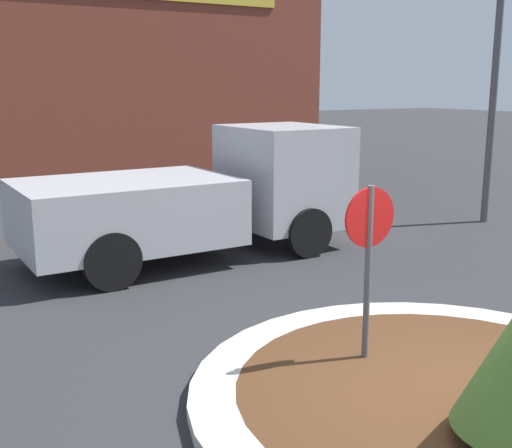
{
  "coord_description": "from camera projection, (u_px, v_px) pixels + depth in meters",
  "views": [
    {
      "loc": [
        -4.58,
        -4.04,
        3.06
      ],
      "look_at": [
        -0.07,
        3.64,
        1.12
      ],
      "focal_mm": 45.0,
      "sensor_mm": 36.0,
      "label": 1
    }
  ],
  "objects": [
    {
      "name": "storefront_building",
      "position": [
        115.0,
        73.0,
        23.13
      ],
      "size": [
        13.83,
        6.07,
        6.95
      ],
      "color": "brown",
      "rests_on": "ground_plane"
    },
    {
      "name": "utility_truck",
      "position": [
        204.0,
        195.0,
        11.54
      ],
      "size": [
        5.94,
        2.51,
        2.29
      ],
      "rotation": [
        0.0,
        0.0,
        0.01
      ],
      "color": "#B2B2B7",
      "rests_on": "ground_plane"
    },
    {
      "name": "light_pole",
      "position": [
        497.0,
        42.0,
        13.8
      ],
      "size": [
        0.7,
        0.3,
        6.79
      ],
      "color": "#4C4C51",
      "rests_on": "ground_plane"
    },
    {
      "name": "traffic_island",
      "position": [
        449.0,
        395.0,
        6.3
      ],
      "size": [
        5.14,
        5.14,
        0.14
      ],
      "color": "#BCB7AD",
      "rests_on": "ground_plane"
    },
    {
      "name": "ground_plane",
      "position": [
        449.0,
        402.0,
        6.32
      ],
      "size": [
        120.0,
        120.0,
        0.0
      ],
      "primitive_type": "plane",
      "color": "#2D2D30"
    },
    {
      "name": "stop_sign",
      "position": [
        369.0,
        245.0,
        6.77
      ],
      "size": [
        0.64,
        0.07,
        2.04
      ],
      "color": "#4C4C51",
      "rests_on": "ground_plane"
    }
  ]
}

